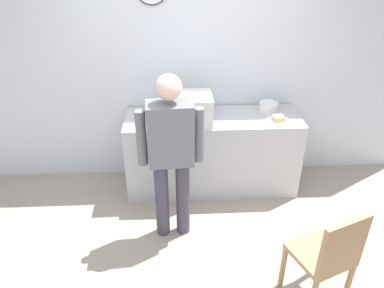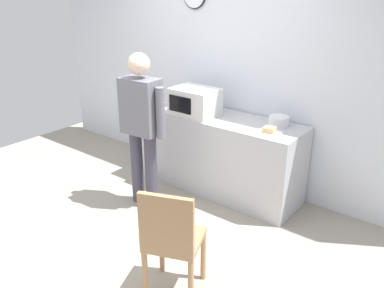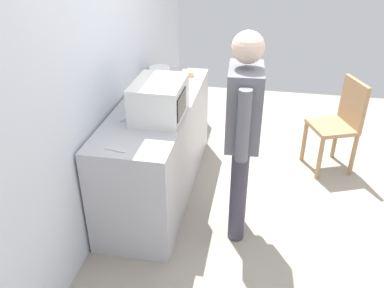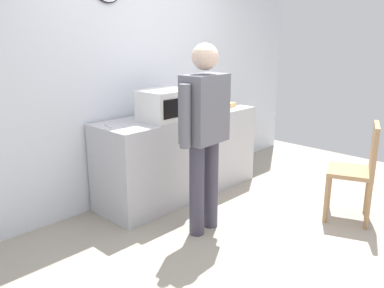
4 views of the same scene
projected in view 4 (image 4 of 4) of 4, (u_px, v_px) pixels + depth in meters
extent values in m
plane|color=#9E9384|center=(256.00, 239.00, 3.47)|extent=(6.00, 6.00, 0.00)
cube|color=silver|center=(135.00, 75.00, 4.19)|extent=(5.40, 0.10, 2.60)
cube|color=#B7B7BC|center=(180.00, 155.00, 4.35)|extent=(1.90, 0.62, 0.89)
cube|color=silver|center=(166.00, 105.00, 3.93)|extent=(0.50, 0.38, 0.30)
cube|color=black|center=(176.00, 108.00, 3.76)|extent=(0.30, 0.01, 0.18)
cylinder|color=white|center=(230.00, 107.00, 4.60)|extent=(0.25, 0.25, 0.01)
cube|color=#DCAF6E|center=(230.00, 105.00, 4.59)|extent=(0.12, 0.12, 0.05)
cylinder|color=white|center=(209.00, 102.00, 4.75)|extent=(0.21, 0.21, 0.10)
cube|color=silver|center=(109.00, 126.00, 3.68)|extent=(0.05, 0.17, 0.01)
cube|color=silver|center=(145.00, 117.00, 4.10)|extent=(0.17, 0.06, 0.01)
cylinder|color=#3F3C4C|center=(211.00, 184.00, 3.60)|extent=(0.13, 0.13, 0.83)
cylinder|color=#3F3C4C|center=(197.00, 190.00, 3.45)|extent=(0.13, 0.13, 0.83)
cube|color=slate|center=(205.00, 109.00, 3.34)|extent=(0.41, 0.26, 0.57)
cylinder|color=slate|center=(222.00, 108.00, 3.53)|extent=(0.09, 0.09, 0.52)
cylinder|color=slate|center=(185.00, 117.00, 3.16)|extent=(0.09, 0.09, 0.52)
sphere|color=beige|center=(205.00, 57.00, 3.23)|extent=(0.22, 0.22, 0.22)
cylinder|color=#A87F56|center=(329.00, 187.00, 4.03)|extent=(0.04, 0.04, 0.45)
cylinder|color=#A87F56|center=(326.00, 200.00, 3.72)|extent=(0.04, 0.04, 0.45)
cylinder|color=#A87F56|center=(367.00, 192.00, 3.90)|extent=(0.04, 0.04, 0.45)
cylinder|color=#A87F56|center=(368.00, 206.00, 3.59)|extent=(0.04, 0.04, 0.45)
cube|color=#A87F56|center=(350.00, 172.00, 3.75)|extent=(0.52, 0.52, 0.04)
cube|color=#A87F56|center=(374.00, 149.00, 3.61)|extent=(0.39, 0.18, 0.45)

